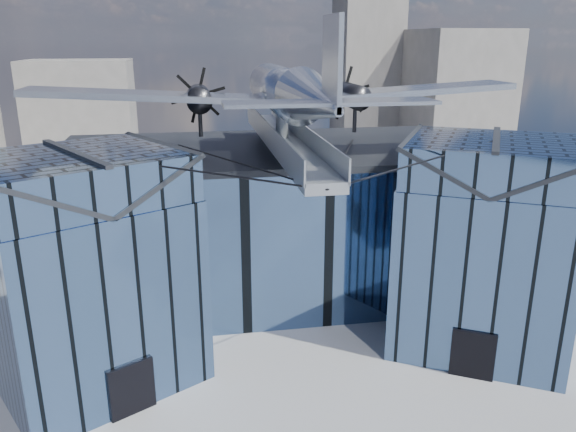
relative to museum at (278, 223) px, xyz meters
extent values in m
plane|color=gray|center=(0.00, -5.82, -5.54)|extent=(120.00, 120.00, 0.00)
cube|color=#435F88|center=(0.00, 3.18, -0.79)|extent=(28.00, 14.00, 9.50)
cube|color=#222529|center=(0.00, 3.18, 4.16)|extent=(28.00, 14.00, 0.40)
cube|color=#435F88|center=(-10.50, -6.82, -0.79)|extent=(11.79, 11.43, 9.50)
cube|color=#435F88|center=(-10.50, -6.82, 5.06)|extent=(11.56, 11.20, 2.20)
cube|color=#222529|center=(-12.45, -7.94, 5.06)|extent=(7.98, 9.23, 2.40)
cube|color=#222529|center=(-8.55, -5.69, 5.06)|extent=(7.98, 9.23, 2.40)
cube|color=#222529|center=(-10.50, -6.82, 6.21)|extent=(4.30, 7.10, 0.18)
cube|color=black|center=(-8.48, -10.33, -4.24)|extent=(2.03, 1.32, 2.60)
cube|color=black|center=(-6.60, -4.57, -0.79)|extent=(0.34, 0.34, 9.50)
cube|color=#435F88|center=(10.50, -6.82, -0.79)|extent=(11.79, 11.43, 9.50)
cube|color=#435F88|center=(10.50, -6.82, 5.06)|extent=(11.56, 11.20, 2.20)
cube|color=#222529|center=(8.55, -5.69, 5.06)|extent=(7.98, 9.23, 2.40)
cube|color=#222529|center=(12.45, -7.94, 5.06)|extent=(7.98, 9.23, 2.40)
cube|color=#222529|center=(10.50, -6.82, 6.21)|extent=(4.30, 7.10, 0.18)
cube|color=black|center=(8.48, -10.33, -4.24)|extent=(2.03, 1.32, 2.60)
cube|color=black|center=(6.60, -4.57, -0.79)|extent=(0.34, 0.34, 9.50)
cube|color=#9399A0|center=(0.00, -2.32, 5.56)|extent=(1.80, 21.00, 0.50)
cube|color=#9399A0|center=(-0.90, -2.32, 6.21)|extent=(0.08, 21.00, 1.10)
cube|color=#9399A0|center=(0.90, -2.32, 6.21)|extent=(0.08, 21.00, 1.10)
cylinder|color=#9399A0|center=(0.00, 7.18, 4.89)|extent=(0.44, 0.44, 1.35)
cylinder|color=#9399A0|center=(0.00, 1.18, 4.89)|extent=(0.44, 0.44, 1.35)
cylinder|color=#9399A0|center=(0.00, -2.82, 4.89)|extent=(0.44, 0.44, 1.35)
cylinder|color=#9399A0|center=(0.00, -1.82, 6.51)|extent=(0.70, 0.70, 1.40)
cylinder|color=black|center=(-5.25, -9.82, 5.86)|extent=(10.55, 6.08, 0.69)
cylinder|color=black|center=(5.25, -9.82, 5.86)|extent=(10.55, 6.08, 0.69)
cylinder|color=black|center=(-3.00, -4.32, 5.01)|extent=(6.09, 17.04, 1.19)
cylinder|color=black|center=(3.00, -4.32, 5.01)|extent=(6.09, 17.04, 1.19)
cylinder|color=#B5BBC3|center=(0.00, -1.82, 8.46)|extent=(2.50, 11.00, 2.50)
sphere|color=#B5BBC3|center=(0.00, 3.68, 8.46)|extent=(2.50, 2.50, 2.50)
cube|color=black|center=(0.00, 2.68, 9.15)|extent=(1.60, 1.40, 0.50)
cone|color=#B5BBC3|center=(0.00, -10.82, 8.76)|extent=(2.50, 7.00, 2.50)
cube|color=#B5BBC3|center=(0.00, -13.12, 10.36)|extent=(0.18, 2.40, 3.40)
cube|color=#B5BBC3|center=(0.00, -13.02, 8.96)|extent=(8.00, 1.80, 0.14)
cube|color=#B5BBC3|center=(-7.00, -0.82, 8.16)|extent=(14.00, 3.20, 1.08)
cylinder|color=black|center=(-4.60, -0.22, 7.91)|extent=(1.44, 3.20, 1.44)
cone|color=black|center=(-4.60, 1.58, 7.91)|extent=(0.70, 0.70, 0.70)
cube|color=black|center=(-4.60, 1.73, 7.91)|extent=(1.05, 0.06, 3.33)
cube|color=black|center=(-4.60, 1.73, 7.91)|extent=(2.53, 0.06, 2.53)
cube|color=black|center=(-4.60, 1.73, 7.91)|extent=(3.33, 0.06, 1.05)
cylinder|color=black|center=(-4.60, -0.82, 6.69)|extent=(0.24, 0.24, 1.75)
cube|color=#B5BBC3|center=(7.00, -0.82, 8.16)|extent=(14.00, 3.20, 1.08)
cylinder|color=black|center=(4.60, -0.22, 7.91)|extent=(1.44, 3.20, 1.44)
cone|color=black|center=(4.60, 1.58, 7.91)|extent=(0.70, 0.70, 0.70)
cube|color=black|center=(4.60, 1.73, 7.91)|extent=(1.05, 0.06, 3.33)
cube|color=black|center=(4.60, 1.73, 7.91)|extent=(2.53, 0.06, 2.53)
cube|color=black|center=(4.60, 1.73, 7.91)|extent=(3.33, 0.06, 1.05)
cylinder|color=black|center=(4.60, -0.82, 6.69)|extent=(0.24, 0.24, 1.75)
cube|color=slate|center=(32.00, 42.18, 3.46)|extent=(12.00, 14.00, 18.00)
cube|color=slate|center=(-20.00, 49.18, 1.46)|extent=(14.00, 10.00, 14.00)
cube|color=slate|center=(22.00, 52.18, 7.46)|extent=(9.00, 9.00, 26.00)
cylinder|color=#362615|center=(28.28, 9.05, -4.26)|extent=(0.40, 0.40, 2.56)
camera|label=1|loc=(-5.18, -33.54, 11.23)|focal=35.00mm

